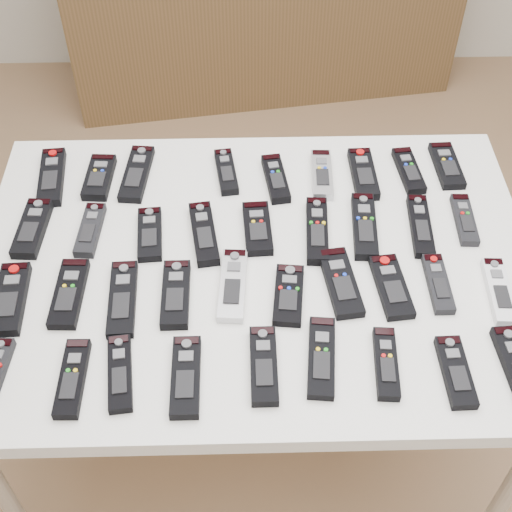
{
  "coord_description": "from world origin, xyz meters",
  "views": [
    {
      "loc": [
        -0.1,
        -1.09,
        1.97
      ],
      "look_at": [
        -0.08,
        -0.03,
        0.8
      ],
      "focal_mm": 50.0,
      "sensor_mm": 36.0,
      "label": 1
    }
  ],
  "objects_px": {
    "table": "(256,279)",
    "remote_31": "(186,377)",
    "remote_2": "(137,174)",
    "remote_33": "(321,357)",
    "remote_0": "(52,177)",
    "remote_4": "(276,179)",
    "remote_5": "(322,175)",
    "remote_14": "(317,231)",
    "remote_1": "(99,177)",
    "remote_17": "(464,220)",
    "remote_11": "(150,234)",
    "remote_32": "(264,365)",
    "remote_23": "(289,295)",
    "remote_30": "(120,373)",
    "remote_35": "(456,372)",
    "remote_12": "(204,234)",
    "remote_22": "(233,285)",
    "remote_9": "(32,228)",
    "remote_15": "(364,226)",
    "remote_6": "(363,174)",
    "remote_29": "(72,378)",
    "remote_18": "(10,299)",
    "remote_3": "(226,172)",
    "remote_7": "(409,171)",
    "remote_8": "(447,166)",
    "remote_13": "(258,228)",
    "remote_25": "(391,287)",
    "remote_27": "(499,291)",
    "remote_26": "(438,284)",
    "remote_20": "(122,299)",
    "remote_10": "(90,230)",
    "remote_34": "(386,363)",
    "sideboard": "(264,3)",
    "remote_21": "(176,294)",
    "remote_16": "(420,226)"
  },
  "relations": [
    {
      "from": "remote_4",
      "to": "remote_22",
      "type": "height_order",
      "value": "remote_4"
    },
    {
      "from": "remote_20",
      "to": "remote_35",
      "type": "bearing_deg",
      "value": -19.01
    },
    {
      "from": "remote_8",
      "to": "remote_35",
      "type": "xyz_separation_m",
      "value": [
        -0.11,
        -0.61,
        0.0
      ]
    },
    {
      "from": "remote_20",
      "to": "remote_23",
      "type": "relative_size",
      "value": 1.25
    },
    {
      "from": "remote_15",
      "to": "remote_30",
      "type": "bearing_deg",
      "value": -139.61
    },
    {
      "from": "remote_23",
      "to": "remote_30",
      "type": "height_order",
      "value": "same"
    },
    {
      "from": "remote_2",
      "to": "remote_5",
      "type": "relative_size",
      "value": 1.17
    },
    {
      "from": "remote_9",
      "to": "table",
      "type": "bearing_deg",
      "value": -8.05
    },
    {
      "from": "remote_2",
      "to": "remote_33",
      "type": "height_order",
      "value": "same"
    },
    {
      "from": "remote_17",
      "to": "remote_18",
      "type": "height_order",
      "value": "remote_18"
    },
    {
      "from": "remote_0",
      "to": "remote_3",
      "type": "xyz_separation_m",
      "value": [
        0.43,
        0.01,
        -0.0
      ]
    },
    {
      "from": "sideboard",
      "to": "remote_14",
      "type": "relative_size",
      "value": 8.48
    },
    {
      "from": "remote_6",
      "to": "remote_21",
      "type": "bearing_deg",
      "value": -141.32
    },
    {
      "from": "remote_15",
      "to": "remote_17",
      "type": "xyz_separation_m",
      "value": [
        0.24,
        0.02,
        -0.0
      ]
    },
    {
      "from": "remote_15",
      "to": "remote_25",
      "type": "distance_m",
      "value": 0.18
    },
    {
      "from": "remote_11",
      "to": "remote_32",
      "type": "relative_size",
      "value": 0.9
    },
    {
      "from": "remote_8",
      "to": "remote_22",
      "type": "bearing_deg",
      "value": -147.39
    },
    {
      "from": "remote_21",
      "to": "remote_32",
      "type": "relative_size",
      "value": 1.0
    },
    {
      "from": "remote_10",
      "to": "remote_25",
      "type": "xyz_separation_m",
      "value": [
        0.67,
        -0.19,
        -0.0
      ]
    },
    {
      "from": "remote_1",
      "to": "remote_13",
      "type": "xyz_separation_m",
      "value": [
        0.39,
        -0.18,
        -0.0
      ]
    },
    {
      "from": "remote_9",
      "to": "remote_20",
      "type": "xyz_separation_m",
      "value": [
        0.23,
        -0.21,
        -0.0
      ]
    },
    {
      "from": "remote_16",
      "to": "remote_33",
      "type": "bearing_deg",
      "value": -122.54
    },
    {
      "from": "remote_25",
      "to": "remote_26",
      "type": "relative_size",
      "value": 1.07
    },
    {
      "from": "remote_6",
      "to": "remote_29",
      "type": "xyz_separation_m",
      "value": [
        -0.64,
        -0.58,
        -0.0
      ]
    },
    {
      "from": "remote_5",
      "to": "remote_9",
      "type": "relative_size",
      "value": 0.94
    },
    {
      "from": "sideboard",
      "to": "remote_2",
      "type": "xyz_separation_m",
      "value": [
        -0.37,
        -1.52,
        0.37
      ]
    },
    {
      "from": "remote_0",
      "to": "remote_4",
      "type": "xyz_separation_m",
      "value": [
        0.55,
        -0.02,
        -0.0
      ]
    },
    {
      "from": "remote_5",
      "to": "remote_6",
      "type": "xyz_separation_m",
      "value": [
        0.1,
        0.0,
        -0.0
      ]
    },
    {
      "from": "table",
      "to": "remote_34",
      "type": "xyz_separation_m",
      "value": [
        0.25,
        -0.28,
        0.07
      ]
    },
    {
      "from": "remote_2",
      "to": "remote_7",
      "type": "xyz_separation_m",
      "value": [
        0.68,
        -0.0,
        0.0
      ]
    },
    {
      "from": "table",
      "to": "remote_7",
      "type": "xyz_separation_m",
      "value": [
        0.39,
        0.29,
        0.07
      ]
    },
    {
      "from": "remote_8",
      "to": "remote_5",
      "type": "bearing_deg",
      "value": -177.11
    },
    {
      "from": "remote_5",
      "to": "remote_14",
      "type": "distance_m",
      "value": 0.19
    },
    {
      "from": "table",
      "to": "remote_31",
      "type": "xyz_separation_m",
      "value": [
        -0.14,
        -0.3,
        0.07
      ]
    },
    {
      "from": "remote_4",
      "to": "remote_29",
      "type": "height_order",
      "value": "remote_4"
    },
    {
      "from": "remote_11",
      "to": "remote_20",
      "type": "xyz_separation_m",
      "value": [
        -0.04,
        -0.19,
        0.0
      ]
    },
    {
      "from": "remote_25",
      "to": "remote_27",
      "type": "distance_m",
      "value": 0.23
    },
    {
      "from": "remote_2",
      "to": "remote_11",
      "type": "height_order",
      "value": "same"
    },
    {
      "from": "remote_1",
      "to": "remote_31",
      "type": "bearing_deg",
      "value": -64.17
    },
    {
      "from": "remote_7",
      "to": "remote_29",
      "type": "distance_m",
      "value": 0.95
    },
    {
      "from": "remote_20",
      "to": "remote_34",
      "type": "height_order",
      "value": "remote_34"
    },
    {
      "from": "remote_31",
      "to": "remote_35",
      "type": "xyz_separation_m",
      "value": [
        0.52,
        -0.0,
        -0.0
      ]
    },
    {
      "from": "remote_3",
      "to": "remote_33",
      "type": "relative_size",
      "value": 0.84
    },
    {
      "from": "remote_6",
      "to": "remote_23",
      "type": "height_order",
      "value": "remote_6"
    },
    {
      "from": "remote_23",
      "to": "remote_12",
      "type": "bearing_deg",
      "value": 141.16
    },
    {
      "from": "remote_5",
      "to": "remote_12",
      "type": "xyz_separation_m",
      "value": [
        -0.29,
        -0.2,
        0.0
      ]
    },
    {
      "from": "table",
      "to": "remote_18",
      "type": "bearing_deg",
      "value": -168.92
    },
    {
      "from": "remote_26",
      "to": "remote_34",
      "type": "height_order",
      "value": "remote_34"
    },
    {
      "from": "remote_22",
      "to": "remote_8",
      "type": "bearing_deg",
      "value": 38.76
    },
    {
      "from": "remote_1",
      "to": "remote_17",
      "type": "height_order",
      "value": "remote_1"
    }
  ]
}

